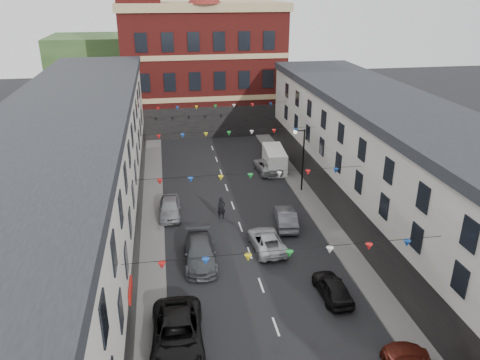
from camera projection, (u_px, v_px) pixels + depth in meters
ground at (261, 285)px, 29.96m from camera, size 160.00×160.00×0.00m
pavement_left at (152, 277)px, 30.69m from camera, size 1.80×64.00×0.15m
pavement_right at (351, 258)px, 32.81m from camera, size 1.80×64.00×0.15m
terrace_left at (60, 218)px, 27.02m from camera, size 8.40×56.00×10.70m
terrace_right at (434, 198)px, 30.82m from camera, size 8.40×56.00×9.70m
civic_building at (203, 66)px, 61.42m from camera, size 20.60×13.30×18.50m
clock_tower at (140, 12)px, 54.99m from camera, size 5.60×5.60×30.00m
distant_hill at (168, 63)px, 83.92m from camera, size 40.00×14.00×10.00m
street_lamp at (301, 152)px, 42.22m from camera, size 1.10×0.36×6.00m
car_left_c at (177, 334)px, 24.53m from camera, size 2.92×6.00×1.64m
car_left_d at (200, 253)px, 32.16m from camera, size 2.32×5.36×1.54m
car_left_e at (170, 208)px, 38.80m from camera, size 1.96×4.46×1.49m
car_right_d at (333, 288)px, 28.62m from camera, size 1.70×3.95×1.33m
car_right_e at (286, 218)px, 37.17m from camera, size 2.07×4.50×1.43m
car_right_f at (267, 166)px, 48.19m from camera, size 2.49×4.85×1.31m
moving_car at (267, 241)px, 33.97m from camera, size 2.40×4.72×1.28m
white_van at (274, 159)px, 48.59m from camera, size 2.33×5.16×2.22m
pedestrian at (221, 208)px, 38.19m from camera, size 0.73×0.51×1.91m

